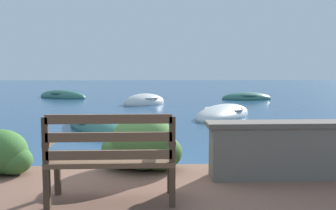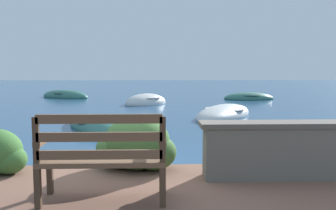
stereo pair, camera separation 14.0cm
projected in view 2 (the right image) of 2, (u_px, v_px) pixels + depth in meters
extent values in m
plane|color=navy|center=(126.00, 180.00, 5.31)|extent=(80.00, 80.00, 0.00)
cube|color=#433123|center=(50.00, 176.00, 4.05)|extent=(0.06, 0.06, 0.40)
cube|color=#433123|center=(162.00, 175.00, 4.09)|extent=(0.06, 0.06, 0.40)
cube|color=#433123|center=(38.00, 188.00, 3.63)|extent=(0.06, 0.06, 0.40)
cube|color=#433123|center=(163.00, 187.00, 3.67)|extent=(0.06, 0.06, 0.40)
cube|color=brown|center=(103.00, 160.00, 3.84)|extent=(1.28, 0.48, 0.05)
cube|color=brown|center=(100.00, 155.00, 3.62)|extent=(1.21, 0.04, 0.09)
cube|color=brown|center=(100.00, 137.00, 3.60)|extent=(1.21, 0.04, 0.09)
cube|color=brown|center=(99.00, 119.00, 3.58)|extent=(1.21, 0.04, 0.09)
cube|color=#433123|center=(36.00, 140.00, 3.59)|extent=(0.06, 0.04, 0.45)
cube|color=#433123|center=(163.00, 140.00, 3.63)|extent=(0.06, 0.04, 0.45)
cube|color=brown|center=(43.00, 141.00, 3.80)|extent=(0.07, 0.43, 0.05)
cube|color=brown|center=(162.00, 140.00, 3.84)|extent=(0.07, 0.43, 0.05)
cube|color=#666056|center=(299.00, 152.00, 4.63)|extent=(2.36, 0.35, 0.65)
cube|color=#565249|center=(300.00, 124.00, 4.60)|extent=(2.47, 0.39, 0.06)
ellipsoid|color=#38662D|center=(8.00, 160.00, 4.81)|extent=(0.48, 0.43, 0.38)
ellipsoid|color=#426B33|center=(137.00, 142.00, 5.02)|extent=(0.87, 0.79, 0.74)
ellipsoid|color=#426B33|center=(120.00, 149.00, 5.09)|extent=(0.66, 0.59, 0.52)
ellipsoid|color=#426B33|center=(154.00, 152.00, 5.00)|extent=(0.61, 0.55, 0.48)
ellipsoid|color=#426B33|center=(240.00, 154.00, 4.85)|extent=(0.59, 0.53, 0.50)
ellipsoid|color=#426B33|center=(227.00, 159.00, 4.89)|extent=(0.44, 0.40, 0.35)
ellipsoid|color=#426B33|center=(252.00, 161.00, 4.83)|extent=(0.41, 0.37, 0.32)
ellipsoid|color=#426B33|center=(321.00, 153.00, 5.09)|extent=(0.53, 0.48, 0.42)
ellipsoid|color=#336B5B|center=(98.00, 127.00, 9.61)|extent=(2.52, 3.34, 0.62)
torus|color=#304F46|center=(98.00, 121.00, 9.59)|extent=(1.51, 1.51, 0.07)
cube|color=#846647|center=(92.00, 120.00, 10.01)|extent=(0.82, 0.53, 0.04)
cube|color=#846647|center=(104.00, 124.00, 9.26)|extent=(0.82, 0.53, 0.04)
ellipsoid|color=silver|center=(224.00, 115.00, 12.06)|extent=(2.82, 3.49, 0.67)
torus|color=gray|center=(224.00, 109.00, 12.04)|extent=(1.76, 1.76, 0.07)
cube|color=#846647|center=(218.00, 112.00, 11.62)|extent=(0.93, 0.64, 0.04)
cube|color=#846647|center=(229.00, 109.00, 12.41)|extent=(0.93, 0.64, 0.04)
ellipsoid|color=silver|center=(146.00, 103.00, 16.07)|extent=(2.40, 2.51, 0.80)
torus|color=gray|center=(146.00, 98.00, 16.05)|extent=(1.79, 1.79, 0.07)
cube|color=#846647|center=(141.00, 99.00, 15.79)|extent=(0.85, 0.74, 0.04)
cube|color=#846647|center=(150.00, 98.00, 16.27)|extent=(0.85, 0.74, 0.04)
ellipsoid|color=#336B5B|center=(249.00, 98.00, 18.41)|extent=(2.46, 1.28, 0.62)
torus|color=#304F46|center=(249.00, 95.00, 18.40)|extent=(1.27, 1.27, 0.07)
cube|color=#846647|center=(256.00, 96.00, 18.42)|extent=(0.14, 1.00, 0.04)
cube|color=#846647|center=(243.00, 96.00, 18.39)|extent=(0.14, 1.00, 0.04)
ellipsoid|color=#336B5B|center=(65.00, 97.00, 19.43)|extent=(3.14, 2.58, 0.72)
torus|color=#304F46|center=(65.00, 93.00, 19.41)|extent=(1.59, 1.59, 0.07)
cube|color=#846647|center=(71.00, 94.00, 19.19)|extent=(0.59, 0.83, 0.04)
cube|color=#846647|center=(60.00, 93.00, 19.61)|extent=(0.59, 0.83, 0.04)
sphere|color=white|center=(125.00, 148.00, 7.08)|extent=(0.38, 0.38, 0.38)
torus|color=navy|center=(125.00, 148.00, 7.08)|extent=(0.42, 0.42, 0.05)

